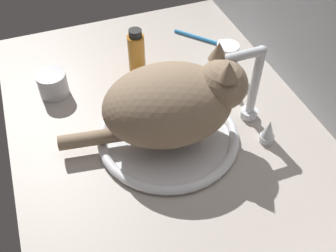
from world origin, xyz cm
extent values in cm
cube|color=#ADA399|center=(0.00, 0.00, 1.50)|extent=(108.78, 68.23, 3.00)
cube|color=#B2B7BC|center=(0.00, 35.31, 18.42)|extent=(108.78, 2.40, 36.85)
torus|color=white|center=(-2.11, -0.57, 4.05)|extent=(31.22, 31.22, 2.10)
cylinder|color=white|center=(-2.11, -0.57, 3.30)|extent=(28.07, 28.07, 0.60)
cylinder|color=silver|center=(-2.11, 19.49, 3.98)|extent=(4.00, 4.00, 1.96)
cylinder|color=silver|center=(-2.11, 19.49, 13.28)|extent=(2.00, 2.00, 16.64)
sphere|color=silver|center=(-2.11, 19.49, 21.60)|extent=(2.20, 2.20, 2.20)
cylinder|color=silver|center=(-2.11, 15.82, 21.60)|extent=(2.00, 7.34, 2.00)
sphere|color=silver|center=(-2.11, 12.15, 21.60)|extent=(2.10, 2.10, 2.10)
cylinder|color=silver|center=(-10.27, 19.49, 3.80)|extent=(3.20, 3.20, 1.60)
cone|color=silver|center=(-10.27, 19.49, 6.85)|extent=(2.88, 2.88, 4.49)
cylinder|color=silver|center=(6.05, 19.49, 3.80)|extent=(3.20, 3.20, 1.60)
cone|color=silver|center=(6.05, 19.49, 6.85)|extent=(2.88, 2.88, 4.49)
ellipsoid|color=#8C755B|center=(-2.11, -0.57, 13.29)|extent=(23.01, 29.52, 16.38)
sphere|color=#8C755B|center=(-0.48, 10.08, 17.17)|extent=(10.48, 10.48, 10.48)
cone|color=#8C755B|center=(-3.59, 10.55, 22.80)|extent=(3.98, 3.98, 3.93)
cone|color=#8C755B|center=(2.63, 9.60, 22.80)|extent=(3.98, 3.98, 3.93)
ellipsoid|color=silver|center=(0.11, 13.96, 16.12)|extent=(4.83, 3.77, 3.36)
ellipsoid|color=silver|center=(-0.69, 8.74, 12.47)|extent=(11.56, 9.05, 9.01)
cylinder|color=#8C755B|center=(-4.57, -16.72, 6.70)|extent=(5.25, 14.13, 3.20)
cylinder|color=#C67A23|center=(-26.32, 0.24, 8.65)|extent=(4.26, 4.26, 11.29)
cylinder|color=black|center=(-26.32, 0.24, 15.19)|extent=(3.20, 3.20, 1.80)
cylinder|color=#B2B5BA|center=(-25.83, -21.60, 5.55)|extent=(7.10, 7.10, 5.11)
cylinder|color=silver|center=(-25.83, -21.60, 8.61)|extent=(7.24, 7.24, 1.00)
cylinder|color=white|center=(-19.16, 21.74, 6.20)|extent=(5.42, 5.42, 6.41)
cylinder|color=#338CD1|center=(-19.16, 21.74, 5.69)|extent=(5.58, 5.58, 2.56)
cylinder|color=white|center=(-19.16, 21.74, 10.30)|extent=(5.69, 5.69, 1.79)
cylinder|color=#338CD1|center=(-35.72, 20.56, 3.50)|extent=(11.04, 9.84, 1.00)
cube|color=white|center=(-29.55, 25.96, 4.10)|extent=(2.75, 2.62, 1.20)
camera|label=1|loc=(53.33, -21.14, 69.13)|focal=42.70mm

